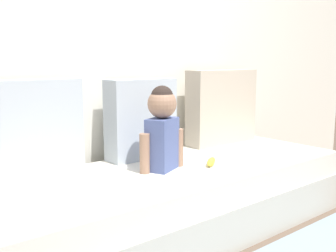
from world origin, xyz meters
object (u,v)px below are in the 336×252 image
at_px(couch, 173,201).
at_px(throw_pillow_center, 141,119).
at_px(throw_pillow_right, 222,107).
at_px(banana, 211,162).
at_px(throw_pillow_left, 24,130).
at_px(toddler, 162,126).

distance_m(couch, throw_pillow_center, 0.55).
height_order(couch, throw_pillow_right, throw_pillow_right).
relative_size(couch, banana, 14.01).
height_order(throw_pillow_left, throw_pillow_right, throw_pillow_right).
bearing_deg(throw_pillow_right, toddler, -159.39).
bearing_deg(throw_pillow_center, toddler, -103.04).
distance_m(throw_pillow_right, toddler, 0.86).
bearing_deg(couch, throw_pillow_center, 90.00).
height_order(toddler, banana, toddler).
relative_size(couch, throw_pillow_center, 4.73).
xyz_separation_m(couch, throw_pillow_center, (0.00, 0.31, 0.46)).
height_order(couch, banana, banana).
xyz_separation_m(couch, throw_pillow_right, (0.74, 0.31, 0.48)).
xyz_separation_m(throw_pillow_right, banana, (-0.52, -0.41, -0.25)).
distance_m(throw_pillow_left, throw_pillow_center, 0.74).
bearing_deg(throw_pillow_center, couch, -90.00).
height_order(throw_pillow_right, toddler, throw_pillow_right).
xyz_separation_m(throw_pillow_center, toddler, (-0.07, -0.30, -0.00)).
distance_m(throw_pillow_right, banana, 0.71).
distance_m(throw_pillow_left, toddler, 0.73).
xyz_separation_m(throw_pillow_left, throw_pillow_right, (1.48, 0.00, 0.01)).
bearing_deg(toddler, throw_pillow_right, 20.61).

